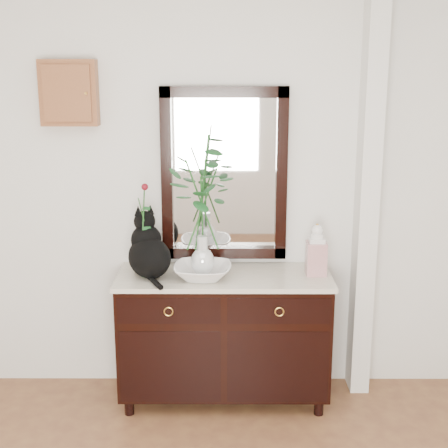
{
  "coord_description": "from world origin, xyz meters",
  "views": [
    {
      "loc": [
        0.11,
        -1.95,
        2.09
      ],
      "look_at": [
        0.1,
        1.63,
        1.2
      ],
      "focal_mm": 50.0,
      "sensor_mm": 36.0,
      "label": 1
    }
  ],
  "objects_px": {
    "sideboard": "(224,331)",
    "cat": "(149,244)",
    "ginger_jar": "(316,249)",
    "lotus_bowl": "(203,272)"
  },
  "relations": [
    {
      "from": "sideboard",
      "to": "cat",
      "type": "distance_m",
      "value": 0.74
    },
    {
      "from": "cat",
      "to": "sideboard",
      "type": "bearing_deg",
      "value": -21.03
    },
    {
      "from": "cat",
      "to": "ginger_jar",
      "type": "bearing_deg",
      "value": -22.56
    },
    {
      "from": "lotus_bowl",
      "to": "ginger_jar",
      "type": "bearing_deg",
      "value": 6.61
    },
    {
      "from": "sideboard",
      "to": "cat",
      "type": "height_order",
      "value": "cat"
    },
    {
      "from": "sideboard",
      "to": "lotus_bowl",
      "type": "xyz_separation_m",
      "value": [
        -0.13,
        -0.07,
        0.42
      ]
    },
    {
      "from": "cat",
      "to": "ginger_jar",
      "type": "relative_size",
      "value": 1.24
    },
    {
      "from": "cat",
      "to": "ginger_jar",
      "type": "xyz_separation_m",
      "value": [
        1.03,
        0.04,
        -0.04
      ]
    },
    {
      "from": "sideboard",
      "to": "ginger_jar",
      "type": "relative_size",
      "value": 4.05
    },
    {
      "from": "sideboard",
      "to": "cat",
      "type": "relative_size",
      "value": 3.25
    }
  ]
}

